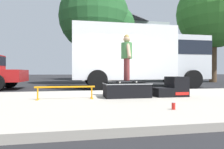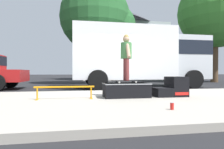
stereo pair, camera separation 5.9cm
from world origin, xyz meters
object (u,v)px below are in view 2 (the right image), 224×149
skate_box (126,90)px  skateboard (126,81)px  grind_rail (65,89)px  skater_kid (126,53)px  soda_can (172,106)px  street_tree_neighbour (218,14)px  box_truck (140,55)px  street_tree_main (99,19)px  kicker_ramp (172,88)px

skate_box → skateboard: 0.24m
grind_rail → skater_kid: (1.62, 0.13, 0.94)m
soda_can → street_tree_neighbour: bearing=48.9°
soda_can → box_truck: box_truck is taller
box_truck → street_tree_neighbour: 9.84m
street_tree_main → street_tree_neighbour: 9.79m
skater_kid → street_tree_neighbour: 14.13m
street_tree_main → street_tree_neighbour: street_tree_neighbour is taller
grind_rail → soda_can: (1.96, -1.82, -0.18)m
skate_box → street_tree_main: street_tree_main is taller
skate_box → soda_can: 1.95m
soda_can → skateboard: bearing=99.9°
kicker_ramp → street_tree_main: 9.62m
skate_box → street_tree_main: size_ratio=0.17×
skateboard → skate_box: bearing=-107.5°
skater_kid → box_truck: size_ratio=0.18×
skater_kid → street_tree_neighbour: size_ratio=0.15×
skater_kid → box_truck: 5.18m
skater_kid → soda_can: bearing=-80.1°
grind_rail → box_truck: (3.61, 4.90, 1.34)m
kicker_ramp → street_tree_neighbour: 13.61m
grind_rail → skateboard: 1.63m
skater_kid → street_tree_neighbour: street_tree_neighbour is taller
skater_kid → street_tree_neighbour: (9.98, 9.09, 4.17)m
skate_box → skater_kid: bearing=72.5°
skate_box → soda_can: bearing=-79.4°
skate_box → grind_rail: bearing=-176.9°
soda_can → kicker_ramp: bearing=63.3°
skater_kid → skateboard: bearing=90.0°
skater_kid → grind_rail: bearing=-175.3°
skate_box → grind_rail: (-1.60, -0.09, 0.04)m
kicker_ramp → street_tree_main: bearing=96.9°
skateboard → skater_kid: bearing=-90.0°
grind_rail → street_tree_main: bearing=77.9°
skateboard → box_truck: size_ratio=0.12×
street_tree_neighbour → skateboard: bearing=-137.7°
street_tree_neighbour → skater_kid: bearing=-137.7°
grind_rail → skateboard: skateboard is taller
grind_rail → street_tree_main: 9.82m
skateboard → skater_kid: (0.00, -0.00, 0.74)m
kicker_ramp → skater_kid: bearing=178.0°
skater_kid → street_tree_main: (0.25, 8.58, 3.18)m
kicker_ramp → skater_kid: skater_kid is taller
box_truck → street_tree_neighbour: (8.00, 4.32, 3.77)m
skate_box → skateboard: skateboard is taller
grind_rail → soda_can: size_ratio=11.72×
skate_box → kicker_ramp: 1.32m
kicker_ramp → soda_can: (-0.96, -1.91, -0.16)m
soda_can → street_tree_main: bearing=90.5°
kicker_ramp → street_tree_neighbour: size_ratio=0.10×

